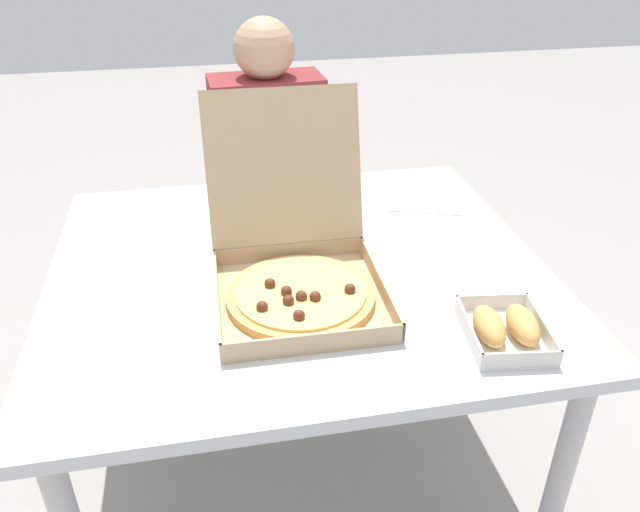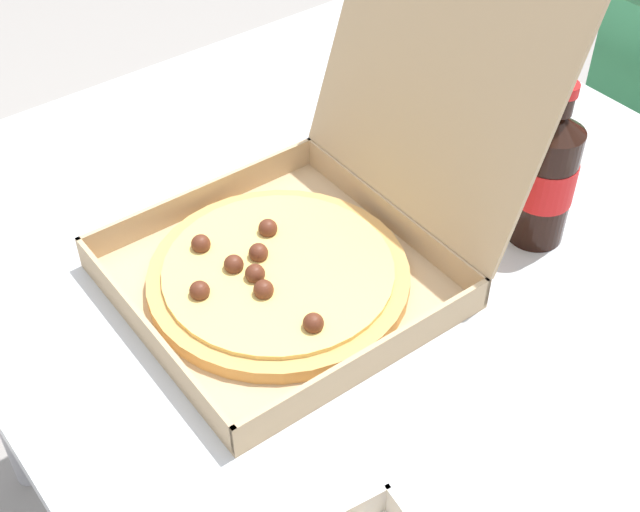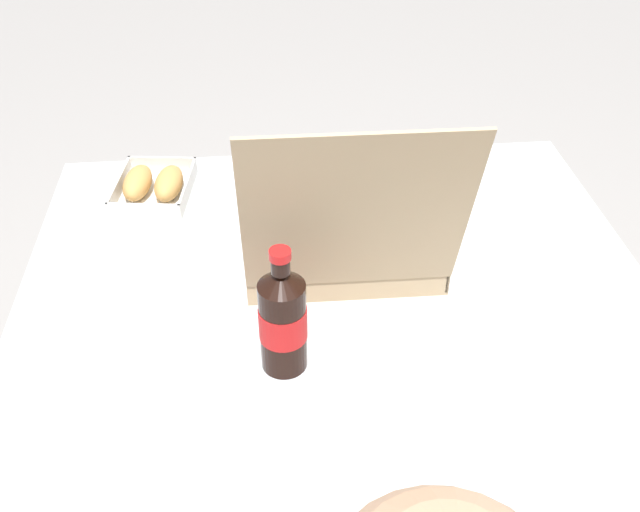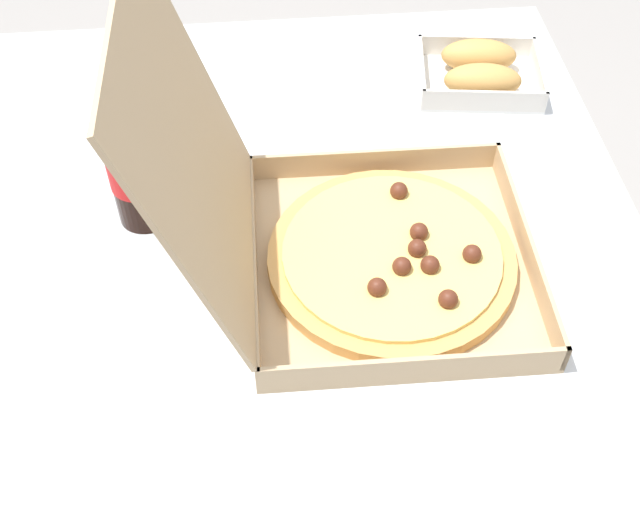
% 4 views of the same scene
% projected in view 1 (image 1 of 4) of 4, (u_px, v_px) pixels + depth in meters
% --- Properties ---
extents(ground_plane, '(10.00, 10.00, 0.00)m').
position_uv_depth(ground_plane, '(302.00, 476.00, 1.83)').
color(ground_plane, gray).
extents(dining_table, '(1.13, 1.00, 0.72)m').
position_uv_depth(dining_table, '(298.00, 292.00, 1.50)').
color(dining_table, silver).
rests_on(dining_table, ground_plane).
extents(chair, '(0.42, 0.42, 0.83)m').
position_uv_depth(chair, '(272.00, 217.00, 2.22)').
color(chair, '#338451').
rests_on(chair, ground_plane).
extents(diner_person, '(0.37, 0.42, 1.15)m').
position_uv_depth(diner_person, '(266.00, 156.00, 2.16)').
color(diner_person, '#333847').
rests_on(diner_person, ground_plane).
extents(pizza_box_open, '(0.36, 0.46, 0.38)m').
position_uv_depth(pizza_box_open, '(297.00, 272.00, 1.34)').
color(pizza_box_open, tan).
rests_on(pizza_box_open, dining_table).
extents(bread_side_box, '(0.17, 0.21, 0.06)m').
position_uv_depth(bread_side_box, '(505.00, 328.00, 1.21)').
color(bread_side_box, white).
rests_on(bread_side_box, dining_table).
extents(cola_bottle, '(0.07, 0.07, 0.22)m').
position_uv_depth(cola_bottle, '(328.00, 195.00, 1.57)').
color(cola_bottle, black).
rests_on(cola_bottle, dining_table).
extents(paper_menu, '(0.25, 0.21, 0.00)m').
position_uv_depth(paper_menu, '(422.00, 201.00, 1.76)').
color(paper_menu, white).
rests_on(paper_menu, dining_table).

